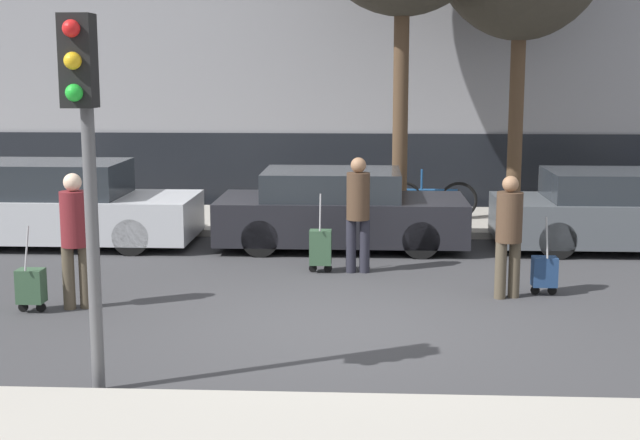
% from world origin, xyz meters
% --- Properties ---
extents(ground_plane, '(80.00, 80.00, 0.00)m').
position_xyz_m(ground_plane, '(0.00, 0.00, 0.00)').
color(ground_plane, '#38383A').
extents(sidewalk_far, '(28.00, 3.00, 0.12)m').
position_xyz_m(sidewalk_far, '(0.00, 7.00, 0.06)').
color(sidewalk_far, '#A39E93').
rests_on(sidewalk_far, ground_plane).
extents(building_facade, '(28.00, 2.35, 9.01)m').
position_xyz_m(building_facade, '(0.00, 10.34, 4.49)').
color(building_facade, gray).
rests_on(building_facade, ground_plane).
extents(parked_car_0, '(4.59, 1.84, 1.42)m').
position_xyz_m(parked_car_0, '(-4.87, 4.67, 0.66)').
color(parked_car_0, '#B7BABF').
rests_on(parked_car_0, ground_plane).
extents(parked_car_1, '(4.12, 1.87, 1.30)m').
position_xyz_m(parked_car_1, '(-0.07, 4.69, 0.62)').
color(parked_car_1, black).
rests_on(parked_car_1, ground_plane).
extents(parked_car_2, '(4.48, 1.81, 1.31)m').
position_xyz_m(parked_car_2, '(4.74, 4.73, 0.63)').
color(parked_car_2, '#4C5156').
rests_on(parked_car_2, ground_plane).
extents(pedestrian_left, '(0.34, 0.34, 1.71)m').
position_xyz_m(pedestrian_left, '(-3.23, 0.60, 0.97)').
color(pedestrian_left, '#4C4233').
rests_on(pedestrian_left, ground_plane).
extents(trolley_left, '(0.34, 0.29, 1.08)m').
position_xyz_m(trolley_left, '(-3.74, 0.41, 0.33)').
color(trolley_left, '#335138').
rests_on(trolley_left, ground_plane).
extents(pedestrian_center, '(0.35, 0.34, 1.71)m').
position_xyz_m(pedestrian_center, '(0.26, 2.80, 0.97)').
color(pedestrian_center, '#23232D').
rests_on(pedestrian_center, ground_plane).
extents(trolley_center, '(0.34, 0.29, 1.17)m').
position_xyz_m(trolley_center, '(-0.29, 2.78, 0.37)').
color(trolley_center, '#335138').
rests_on(trolley_center, ground_plane).
extents(pedestrian_right, '(0.34, 0.34, 1.61)m').
position_xyz_m(pedestrian_right, '(2.23, 1.41, 0.91)').
color(pedestrian_right, '#4C4233').
rests_on(pedestrian_right, ground_plane).
extents(trolley_right, '(0.34, 0.29, 1.05)m').
position_xyz_m(trolley_right, '(2.75, 1.60, 0.31)').
color(trolley_right, navy).
rests_on(trolley_right, ground_plane).
extents(traffic_light, '(0.28, 0.47, 3.43)m').
position_xyz_m(traffic_light, '(-2.10, -2.36, 2.46)').
color(traffic_light, '#515154').
rests_on(traffic_light, ground_plane).
extents(parked_bicycle, '(1.77, 0.06, 0.96)m').
position_xyz_m(parked_bicycle, '(1.62, 6.95, 0.49)').
color(parked_bicycle, black).
rests_on(parked_bicycle, sidewalk_far).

